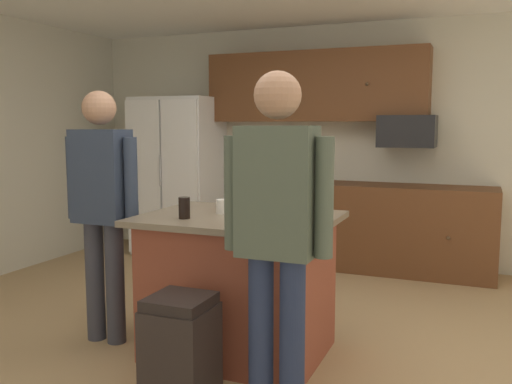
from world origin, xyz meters
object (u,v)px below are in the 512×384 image
at_px(glass_dark_ale, 233,199).
at_px(glass_short_whisky, 316,206).
at_px(kitchen_island, 239,284).
at_px(person_elder_center, 277,222).
at_px(trash_bin, 181,352).
at_px(microwave_over_range, 407,131).
at_px(tumbler_amber, 184,208).
at_px(glass_stout_tall, 250,199).
at_px(refrigerator, 178,176).
at_px(person_guest_right, 102,198).
at_px(glass_pilsner, 238,213).
at_px(mug_blue_stoneware, 223,207).
at_px(mug_ceramic_white, 257,206).

relative_size(glass_dark_ale, glass_short_whisky, 1.26).
xyz_separation_m(kitchen_island, glass_short_whisky, (0.46, 0.23, 0.52)).
bearing_deg(person_elder_center, kitchen_island, -0.00).
relative_size(glass_dark_ale, trash_bin, 0.25).
distance_m(microwave_over_range, tumbler_amber, 2.97).
distance_m(person_elder_center, glass_stout_tall, 1.07).
bearing_deg(refrigerator, microwave_over_range, 2.61).
relative_size(person_guest_right, glass_dark_ale, 11.50).
bearing_deg(glass_pilsner, glass_short_whisky, 56.22).
bearing_deg(glass_pilsner, microwave_over_range, 77.45).
distance_m(refrigerator, glass_short_whisky, 3.18).
bearing_deg(kitchen_island, person_guest_right, -170.23).
xyz_separation_m(microwave_over_range, glass_short_whisky, (-0.29, -2.30, -0.46)).
height_order(refrigerator, trash_bin, refrigerator).
distance_m(refrigerator, trash_bin, 3.71).
distance_m(kitchen_island, glass_pilsner, 0.61).
xyz_separation_m(person_guest_right, glass_stout_tall, (0.94, 0.39, -0.00)).
distance_m(person_elder_center, mug_blue_stoneware, 0.98).
height_order(glass_dark_ale, glass_pilsner, glass_dark_ale).
distance_m(glass_pilsner, tumbler_amber, 0.39).
xyz_separation_m(mug_ceramic_white, tumbler_amber, (-0.35, -0.37, 0.02)).
bearing_deg(person_elder_center, refrigerator, 0.76).
height_order(refrigerator, person_elder_center, refrigerator).
height_order(mug_blue_stoneware, glass_stout_tall, glass_stout_tall).
bearing_deg(person_elder_center, person_guest_right, 33.39).
bearing_deg(person_guest_right, refrigerator, 99.60).
relative_size(person_elder_center, glass_dark_ale, 11.71).
bearing_deg(refrigerator, glass_pilsner, -53.63).
bearing_deg(tumbler_amber, trash_bin, -63.40).
xyz_separation_m(refrigerator, person_elder_center, (2.38, -3.10, 0.12)).
bearing_deg(trash_bin, kitchen_island, 89.37).
xyz_separation_m(refrigerator, glass_pilsner, (1.98, -2.68, 0.08)).
relative_size(mug_blue_stoneware, glass_stout_tall, 0.80).
bearing_deg(mug_ceramic_white, glass_dark_ale, 162.90).
bearing_deg(glass_stout_tall, person_guest_right, -157.23).
bearing_deg(glass_pilsner, person_elder_center, -46.47).
bearing_deg(glass_dark_ale, mug_ceramic_white, -17.10).
height_order(glass_stout_tall, tumbler_amber, glass_stout_tall).
xyz_separation_m(kitchen_island, person_elder_center, (0.52, -0.70, 0.56)).
distance_m(kitchen_island, glass_short_whisky, 0.73).
bearing_deg(microwave_over_range, glass_stout_tall, -108.29).
distance_m(mug_blue_stoneware, trash_bin, 1.05).
xyz_separation_m(mug_blue_stoneware, glass_stout_tall, (0.12, 0.20, 0.03)).
distance_m(person_elder_center, mug_ceramic_white, 0.95).
height_order(refrigerator, glass_pilsner, refrigerator).
bearing_deg(person_guest_right, microwave_over_range, 47.97).
xyz_separation_m(person_elder_center, trash_bin, (-0.53, -0.06, -0.73)).
bearing_deg(person_guest_right, glass_pilsner, -15.82).
xyz_separation_m(glass_pilsner, tumbler_amber, (-0.39, 0.05, 0.00)).
height_order(person_elder_center, glass_short_whisky, person_elder_center).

